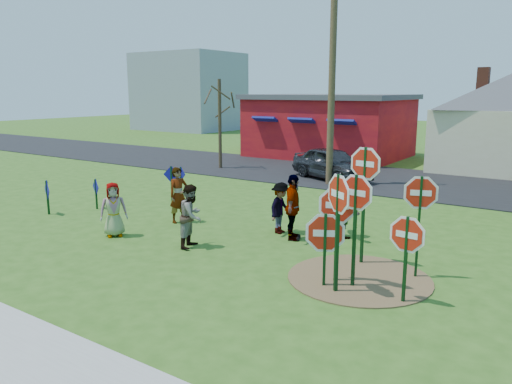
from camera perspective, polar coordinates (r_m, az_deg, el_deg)
ground at (r=14.54m, az=-3.36°, el=-5.03°), size 120.00×120.00×0.00m
road at (r=24.44m, az=13.26°, el=1.52°), size 120.00×7.50×0.04m
dirt_patch at (r=11.57m, az=11.71°, el=-9.61°), size 3.20×3.20×0.03m
red_building at (r=32.31m, az=8.43°, el=7.55°), size 9.40×7.69×3.90m
distant_building at (r=54.93m, az=-7.67°, el=11.28°), size 10.00×8.00×8.00m
stop_sign_a at (r=10.89m, az=9.25°, el=-2.40°), size 1.08×0.34×2.28m
stop_sign_b at (r=12.02m, az=12.34°, el=1.87°), size 1.06×0.16×2.99m
stop_sign_c at (r=10.21m, az=9.37°, el=-1.63°), size 0.92×0.65×2.65m
stop_sign_d at (r=11.49m, az=18.26°, el=-1.02°), size 0.96×0.35×2.45m
stop_sign_e at (r=10.67m, az=7.90°, el=-5.08°), size 1.04×0.54×1.77m
stop_sign_f at (r=10.14m, az=16.86°, el=-5.24°), size 0.99×0.12×1.90m
stop_sign_g at (r=10.59m, az=11.33°, el=-1.43°), size 1.03×0.16×2.58m
blue_diamond_a at (r=18.27m, az=-22.74°, el=-0.17°), size 0.65×0.29×1.18m
blue_diamond_b at (r=18.52m, az=-17.82°, el=0.17°), size 0.56×0.22×1.09m
blue_diamond_c at (r=19.20m, az=-9.63°, el=1.46°), size 0.63×0.22×1.35m
blue_diamond_d at (r=20.56m, az=-8.57°, el=1.72°), size 0.58×0.14×1.11m
person_a at (r=14.88m, az=-15.98°, el=-1.94°), size 0.86×0.92×1.58m
person_b at (r=15.98m, az=-8.84°, el=-0.35°), size 0.59×0.74×1.77m
person_c at (r=13.43m, az=-7.36°, el=-2.72°), size 0.85×0.98×1.71m
person_d at (r=14.63m, az=2.82°, el=-1.84°), size 0.59×1.00×1.52m
person_e at (r=13.97m, az=4.22°, el=-1.77°), size 0.84×1.18×1.87m
person_f at (r=14.46m, az=9.91°, el=-2.13°), size 1.35×1.30×1.53m
suv at (r=23.64m, az=8.66°, el=3.25°), size 4.73×3.40×1.49m
utility_pole at (r=22.24m, az=8.72°, el=13.80°), size 2.26×0.93×9.63m
bare_tree_west at (r=26.81m, az=-4.17°, el=9.20°), size 1.80×1.80×4.74m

